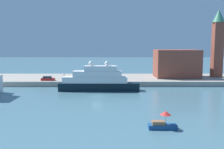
% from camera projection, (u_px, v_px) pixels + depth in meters
% --- Properties ---
extents(ground, '(400.00, 400.00, 0.00)m').
position_uv_depth(ground, '(97.00, 97.00, 70.09)').
color(ground, slate).
extents(quay_dock, '(110.00, 23.18, 1.70)m').
position_uv_depth(quay_dock, '(101.00, 79.00, 97.39)').
color(quay_dock, gray).
rests_on(quay_dock, ground).
extents(large_yacht, '(24.33, 3.99, 10.89)m').
position_uv_depth(large_yacht, '(98.00, 81.00, 78.82)').
color(large_yacht, black).
rests_on(large_yacht, ground).
extents(small_motorboat, '(4.79, 1.86, 3.07)m').
position_uv_depth(small_motorboat, '(162.00, 123.00, 43.63)').
color(small_motorboat, navy).
rests_on(small_motorboat, ground).
extents(harbor_building, '(15.89, 11.49, 10.27)m').
position_uv_depth(harbor_building, '(176.00, 63.00, 97.23)').
color(harbor_building, brown).
rests_on(harbor_building, quay_dock).
extents(bell_tower, '(4.54, 4.54, 25.10)m').
position_uv_depth(bell_tower, '(217.00, 40.00, 96.94)').
color(bell_tower, brown).
rests_on(bell_tower, quay_dock).
extents(parked_car, '(4.58, 1.75, 1.48)m').
position_uv_depth(parked_car, '(48.00, 79.00, 88.68)').
color(parked_car, '#B21E1E').
rests_on(parked_car, quay_dock).
extents(person_figure, '(0.36, 0.36, 1.65)m').
position_uv_depth(person_figure, '(64.00, 76.00, 93.82)').
color(person_figure, maroon).
rests_on(person_figure, quay_dock).
extents(mooring_bollard, '(0.48, 0.48, 0.81)m').
position_uv_depth(mooring_bollard, '(119.00, 80.00, 87.38)').
color(mooring_bollard, black).
rests_on(mooring_bollard, quay_dock).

